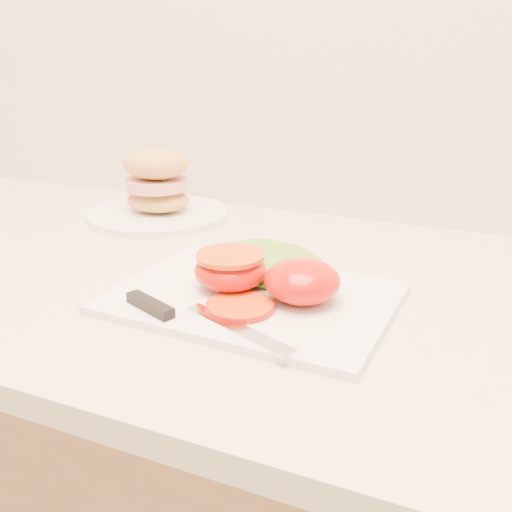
% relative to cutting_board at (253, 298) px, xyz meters
% --- Properties ---
extents(cutting_board, '(0.34, 0.25, 0.01)m').
position_rel_cutting_board_xyz_m(cutting_board, '(0.00, 0.00, 0.00)').
color(cutting_board, white).
rests_on(cutting_board, counter).
extents(tomato_half_dome, '(0.09, 0.09, 0.05)m').
position_rel_cutting_board_xyz_m(tomato_half_dome, '(0.06, 0.01, 0.03)').
color(tomato_half_dome, red).
rests_on(tomato_half_dome, cutting_board).
extents(tomato_half_cut, '(0.09, 0.09, 0.04)m').
position_rel_cutting_board_xyz_m(tomato_half_cut, '(-0.03, 0.01, 0.03)').
color(tomato_half_cut, red).
rests_on(tomato_half_cut, cutting_board).
extents(tomato_slice_0, '(0.08, 0.08, 0.01)m').
position_rel_cutting_board_xyz_m(tomato_slice_0, '(0.00, -0.04, 0.01)').
color(tomato_slice_0, '#CD4E0B').
rests_on(tomato_slice_0, cutting_board).
extents(lettuce_leaf_0, '(0.18, 0.14, 0.03)m').
position_rel_cutting_board_xyz_m(lettuce_leaf_0, '(-0.01, 0.07, 0.02)').
color(lettuce_leaf_0, '#7FBF32').
rests_on(lettuce_leaf_0, cutting_board).
extents(knife, '(0.22, 0.07, 0.01)m').
position_rel_cutting_board_xyz_m(knife, '(-0.04, -0.09, 0.01)').
color(knife, silver).
rests_on(knife, cutting_board).
extents(sandwich_plate, '(0.25, 0.25, 0.12)m').
position_rel_cutting_board_xyz_m(sandwich_plate, '(-0.30, 0.26, 0.04)').
color(sandwich_plate, white).
rests_on(sandwich_plate, counter).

